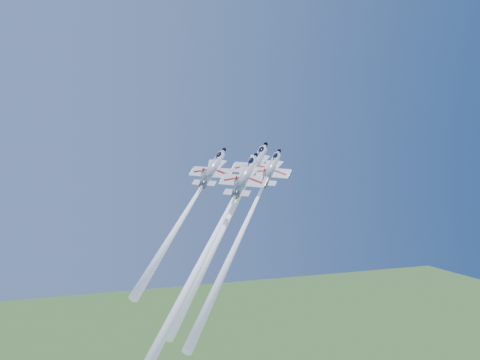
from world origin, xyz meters
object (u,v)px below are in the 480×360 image
object	(u,v)px
jet_left	(190,206)
jet_slot	(211,242)
jet_right	(246,223)
jet_lead	(230,214)

from	to	relation	value
jet_left	jet_slot	size ratio (longest dim) A/B	0.74
jet_left	jet_right	world-z (taller)	jet_left
jet_lead	jet_right	xyz separation A→B (m)	(0.22, -7.85, -0.98)
jet_lead	jet_slot	size ratio (longest dim) A/B	0.94
jet_right	jet_lead	bearing A→B (deg)	130.60
jet_lead	jet_left	distance (m)	8.38
jet_right	jet_slot	distance (m)	8.73
jet_lead	jet_left	xyz separation A→B (m)	(-8.18, 0.29, 1.78)
jet_right	jet_slot	world-z (taller)	jet_right
jet_lead	jet_left	size ratio (longest dim) A/B	1.29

